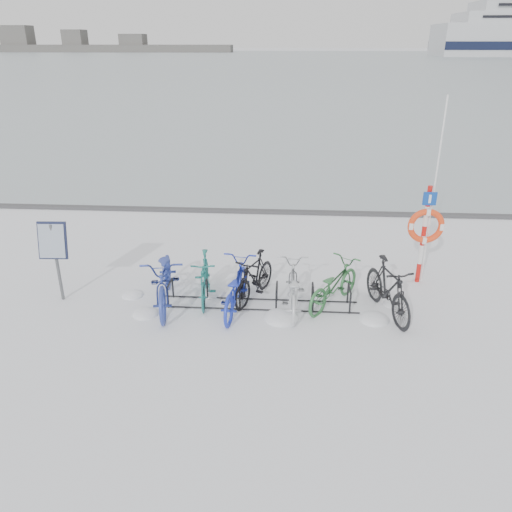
% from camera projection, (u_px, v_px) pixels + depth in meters
% --- Properties ---
extents(ground, '(900.00, 900.00, 0.00)m').
position_uv_depth(ground, '(259.00, 305.00, 10.11)').
color(ground, white).
rests_on(ground, ground).
extents(ice_sheet, '(400.00, 298.00, 0.02)m').
position_uv_depth(ice_sheet, '(291.00, 59.00, 152.13)').
color(ice_sheet, '#A5B2BA').
rests_on(ice_sheet, ground).
extents(quay_edge, '(400.00, 0.25, 0.10)m').
position_uv_depth(quay_edge, '(271.00, 212.00, 15.49)').
color(quay_edge, '#3F3F42').
rests_on(quay_edge, ground).
extents(bike_rack, '(4.00, 0.48, 0.46)m').
position_uv_depth(bike_rack, '(259.00, 297.00, 10.04)').
color(bike_rack, black).
rests_on(bike_rack, ground).
extents(info_board, '(0.57, 0.24, 1.69)m').
position_uv_depth(info_board, '(53.00, 245.00, 9.84)').
color(info_board, '#595B5E').
rests_on(info_board, ground).
extents(lifebuoy_station, '(0.76, 0.22, 3.97)m').
position_uv_depth(lifebuoy_station, '(426.00, 226.00, 10.52)').
color(lifebuoy_station, red).
rests_on(lifebuoy_station, ground).
extents(shoreline, '(180.00, 12.00, 9.50)m').
position_uv_depth(shoreline, '(53.00, 46.00, 254.91)').
color(shoreline, '#4C4C4C').
rests_on(shoreline, ground).
extents(bike_0, '(1.16, 2.36, 1.19)m').
position_uv_depth(bike_0, '(165.00, 277.00, 9.96)').
color(bike_0, '#2B3C96').
rests_on(bike_0, ground).
extents(bike_1, '(0.63, 1.71, 1.00)m').
position_uv_depth(bike_1, '(205.00, 276.00, 10.19)').
color(bike_1, '#1E726B').
rests_on(bike_1, ground).
extents(bike_2, '(0.86, 1.98, 1.01)m').
position_uv_depth(bike_2, '(235.00, 285.00, 9.80)').
color(bike_2, '#1F32BC').
rests_on(bike_2, ground).
extents(bike_3, '(1.09, 1.73, 1.01)m').
position_uv_depth(bike_3, '(254.00, 276.00, 10.21)').
color(bike_3, black).
rests_on(bike_3, ground).
extents(bike_4, '(0.67, 1.84, 0.96)m').
position_uv_depth(bike_4, '(293.00, 286.00, 9.82)').
color(bike_4, '#B6BBBF').
rests_on(bike_4, ground).
extents(bike_5, '(1.53, 1.82, 0.94)m').
position_uv_depth(bike_5, '(334.00, 283.00, 9.99)').
color(bike_5, '#2F6C38').
rests_on(bike_5, ground).
extents(bike_6, '(1.03, 1.94, 1.12)m').
position_uv_depth(bike_6, '(388.00, 287.00, 9.61)').
color(bike_6, black).
rests_on(bike_6, ground).
extents(snow_drifts, '(5.85, 1.70, 0.24)m').
position_uv_depth(snow_drifts, '(273.00, 308.00, 9.98)').
color(snow_drifts, white).
rests_on(snow_drifts, ground).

